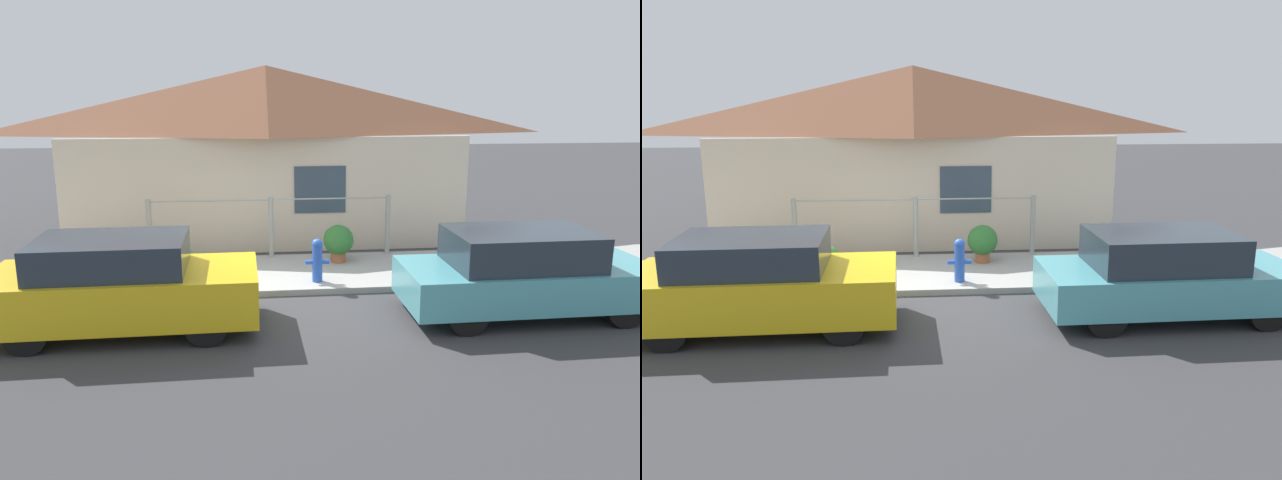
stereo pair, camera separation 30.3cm
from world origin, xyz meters
TOP-DOWN VIEW (x-y plane):
  - ground_plane at (0.00, 0.00)m, footprint 60.00×60.00m
  - sidewalk at (0.00, 1.19)m, footprint 24.00×2.38m
  - house at (0.00, 4.04)m, footprint 9.08×2.23m
  - fence at (0.00, 2.23)m, footprint 4.90×0.10m
  - car_left at (-2.27, -1.28)m, footprint 3.82×1.72m
  - car_right at (3.79, -1.28)m, footprint 3.92×1.70m
  - fire_hydrant at (0.75, 0.45)m, footprint 0.43×0.19m
  - potted_plant_near_hydrant at (1.30, 1.70)m, footprint 0.60×0.60m
  - potted_plant_by_fence at (-1.64, 1.35)m, footprint 0.32×0.32m

SIDE VIEW (x-z plane):
  - ground_plane at x=0.00m, z-range 0.00..0.00m
  - sidewalk at x=0.00m, z-range 0.00..0.11m
  - potted_plant_by_fence at x=-1.64m, z-range 0.12..0.58m
  - fire_hydrant at x=0.75m, z-range 0.13..0.90m
  - potted_plant_near_hydrant at x=1.30m, z-range 0.15..0.90m
  - car_right at x=3.79m, z-range 0.00..1.34m
  - car_left at x=-2.27m, z-range 0.00..1.39m
  - fence at x=0.00m, z-range 0.17..1.40m
  - house at x=0.00m, z-range 1.07..5.03m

